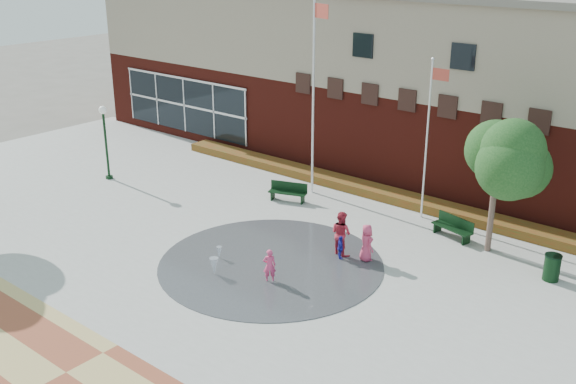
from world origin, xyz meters
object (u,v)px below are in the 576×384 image
Objects in this scene: flagpole_left at (314,86)px; trash_can at (552,268)px; flagpole_right at (428,132)px; bench_left at (288,196)px; child_splash at (269,266)px.

flagpole_left reaches higher than trash_can.
trash_can is at bearing -16.07° from flagpole_right.
flagpole_left reaches higher than bench_left.
flagpole_right is 3.79× the size of bench_left.
bench_left is at bearing -99.95° from child_splash.
flagpole_left is 5.17m from bench_left.
flagpole_right is 7.56m from trash_can.
flagpole_left is 7.45× the size of child_splash.
trash_can is 10.00m from child_splash.
bench_left is 7.86m from child_splash.
flagpole_right reaches higher than child_splash.
bench_left is at bearing -80.43° from flagpole_left.
flagpole_right reaches higher than trash_can.
flagpole_left is at bearing 172.26° from trash_can.
flagpole_left is 5.09× the size of bench_left.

